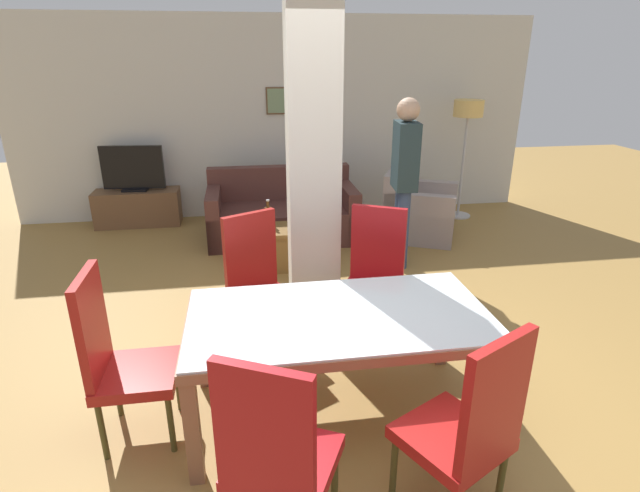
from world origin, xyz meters
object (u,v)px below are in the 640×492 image
bottle (268,216)px  dining_chair_far_right (374,273)px  dining_table (339,333)px  standing_person (405,172)px  sofa (282,215)px  tv_stand (138,208)px  dining_chair_far_left (259,281)px  dining_chair_near_left (276,453)px  floor_lamp (468,119)px  coffee_table (285,247)px  tv_screen (133,169)px  armchair (417,214)px  dining_chair_head_left (118,355)px  dining_chair_near_right (469,425)px

bottle → dining_chair_far_right: bearing=-65.7°
dining_table → standing_person: 2.61m
sofa → dining_chair_far_right: bearing=101.8°
dining_chair_far_right → tv_stand: size_ratio=0.98×
dining_table → dining_chair_far_left: bearing=117.4°
dining_chair_near_left → bottle: dining_chair_near_left is taller
dining_chair_far_right → floor_lamp: floor_lamp is taller
coffee_table → tv_screen: size_ratio=0.92×
bottle → armchair: bearing=18.8°
dining_chair_head_left → tv_stand: (-0.66, 4.20, -0.33)m
tv_screen → dining_chair_near_right: bearing=120.6°
dining_table → floor_lamp: bearing=57.1°
bottle → standing_person: bearing=-9.3°
dining_table → dining_chair_far_right: bearing=62.9°
armchair → bottle: bearing=-46.1°
tv_screen → standing_person: size_ratio=0.45×
dining_chair_head_left → dining_chair_near_left: bearing=43.3°
coffee_table → dining_chair_far_left: bearing=-102.1°
tv_screen → dining_chair_head_left: bearing=104.0°
standing_person → floor_lamp: bearing=-35.0°
dining_chair_near_right → dining_chair_near_left: same height
dining_chair_near_right → sofa: size_ratio=0.60×
dining_chair_near_right → tv_stand: dining_chair_near_right is taller
coffee_table → dining_chair_near_left: bearing=-95.7°
sofa → floor_lamp: bearing=-169.5°
tv_stand → standing_person: standing_person is taller
dining_chair_head_left → sofa: size_ratio=0.60×
standing_person → armchair: bearing=-23.3°
dining_table → coffee_table: bearing=92.9°
tv_stand → tv_screen: 0.53m
dining_table → sofa: bearing=91.2°
armchair → tv_stand: (-3.61, 1.01, -0.05)m
bottle → standing_person: 1.52m
dining_chair_far_left → tv_screen: dining_chair_far_left is taller
dining_chair_far_left → bottle: bearing=-123.3°
coffee_table → tv_screen: 2.61m
dining_table → dining_chair_far_right: dining_chair_far_right is taller
armchair → coffee_table: 1.92m
dining_table → armchair: armchair is taller
tv_stand → tv_screen: tv_screen is taller
tv_stand → standing_person: size_ratio=0.62×
bottle → dining_chair_far_left: bearing=-95.9°
armchair → tv_stand: 3.74m
armchair → standing_person: 1.27m
dining_chair_head_left → floor_lamp: (3.83, 3.90, 0.81)m
coffee_table → standing_person: standing_person is taller
standing_person → sofa: bearing=53.4°
floor_lamp → sofa: bearing=-169.5°
sofa → tv_screen: size_ratio=2.25×
sofa → tv_stand: 2.06m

